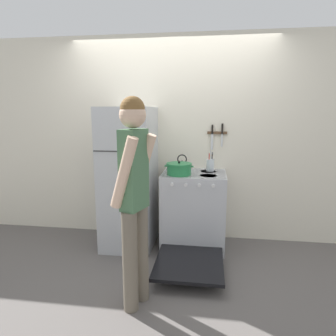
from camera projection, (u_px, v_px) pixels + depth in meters
ground_plane at (172, 234)px, 4.03m from camera, size 14.00×14.00×0.00m
wall_back at (173, 139)px, 3.82m from camera, size 10.00×0.06×2.55m
refrigerator at (129, 178)px, 3.60m from camera, size 0.59×0.73×1.68m
stove_range at (193, 211)px, 3.57m from camera, size 0.74×1.33×0.91m
dutch_oven_pot at (179, 169)px, 3.42m from camera, size 0.33×0.29×0.16m
tea_kettle at (182, 166)px, 3.65m from camera, size 0.19×0.15×0.20m
utensil_jar at (210, 165)px, 3.60m from camera, size 0.09×0.09×0.26m
person at (134, 192)px, 2.40m from camera, size 0.36×0.42×1.75m
wall_knife_strip at (217, 133)px, 3.68m from camera, size 0.24×0.03×0.33m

